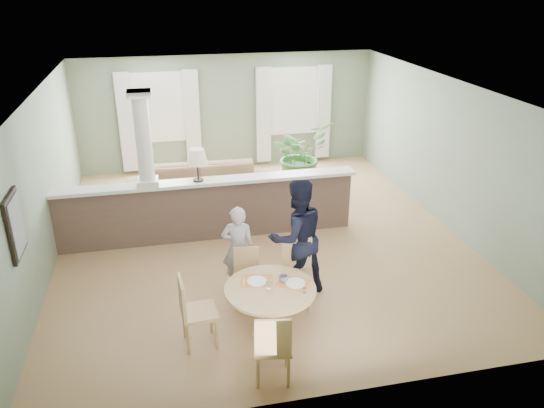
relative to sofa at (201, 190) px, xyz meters
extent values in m
plane|color=tan|center=(0.92, -1.48, -0.43)|extent=(8.00, 8.00, 0.00)
cube|color=gray|center=(0.92, 2.52, 0.92)|extent=(7.00, 0.02, 2.70)
cube|color=gray|center=(-2.58, -1.48, 0.92)|extent=(0.02, 8.00, 2.70)
cube|color=gray|center=(4.42, -1.48, 0.92)|extent=(0.02, 8.00, 2.70)
cube|color=gray|center=(0.92, -5.48, 0.92)|extent=(7.00, 0.02, 2.70)
cube|color=white|center=(0.92, -1.48, 2.27)|extent=(7.00, 8.00, 0.02)
cube|color=white|center=(-0.68, 2.49, 1.12)|extent=(1.10, 0.02, 1.50)
cube|color=white|center=(-0.68, 2.46, 1.12)|extent=(1.22, 0.04, 1.62)
cube|color=white|center=(2.52, 2.49, 1.12)|extent=(1.10, 0.02, 1.50)
cube|color=white|center=(2.52, 2.46, 1.12)|extent=(1.22, 0.04, 1.62)
cube|color=silver|center=(-1.43, 2.40, 0.82)|extent=(0.35, 0.10, 2.30)
cube|color=silver|center=(0.07, 2.40, 0.82)|extent=(0.35, 0.10, 2.30)
cube|color=silver|center=(1.77, 2.40, 0.82)|extent=(0.35, 0.10, 2.30)
cube|color=silver|center=(3.27, 2.40, 0.82)|extent=(0.35, 0.10, 2.30)
cube|color=black|center=(-2.55, -3.48, 1.12)|extent=(0.04, 0.62, 0.82)
cube|color=gray|center=(-2.52, -3.48, 1.12)|extent=(0.02, 0.52, 0.72)
cube|color=brown|center=(0.02, -1.28, 0.10)|extent=(5.20, 0.22, 1.05)
cube|color=white|center=(0.02, -1.28, 0.65)|extent=(5.32, 0.36, 0.06)
cube|color=white|center=(-0.98, -1.28, 0.73)|extent=(0.36, 0.36, 0.10)
cylinder|color=white|center=(-0.98, -1.28, 1.48)|extent=(0.26, 0.26, 1.39)
cube|color=white|center=(-0.98, -1.28, 2.22)|extent=(0.38, 0.38, 0.10)
cylinder|color=black|center=(-0.13, -1.28, 0.70)|extent=(0.18, 0.18, 0.03)
cylinder|color=black|center=(-0.13, -1.28, 0.85)|extent=(0.03, 0.03, 0.28)
cone|color=#F3E1C9|center=(-0.13, -1.28, 1.12)|extent=(0.36, 0.36, 0.26)
imported|color=#876349|center=(0.00, 0.00, 0.00)|extent=(2.96, 1.24, 0.85)
imported|color=#366B2B|center=(2.27, 0.88, 0.29)|extent=(1.70, 1.65, 1.44)
cylinder|color=tan|center=(0.49, -4.25, -0.41)|extent=(0.49, 0.49, 0.04)
cylinder|color=tan|center=(0.49, -4.25, -0.07)|extent=(0.13, 0.13, 0.64)
cylinder|color=tan|center=(0.49, -4.25, 0.27)|extent=(1.18, 1.18, 0.04)
cube|color=#B93429|center=(0.36, -4.05, 0.29)|extent=(0.47, 0.39, 0.01)
cube|color=#B93429|center=(0.82, -4.21, 0.29)|extent=(0.52, 0.48, 0.01)
cylinder|color=white|center=(0.36, -4.08, 0.30)|extent=(0.26, 0.26, 0.01)
cylinder|color=white|center=(0.83, -4.23, 0.30)|extent=(0.26, 0.26, 0.01)
cylinder|color=white|center=(0.47, -4.27, 0.34)|extent=(0.07, 0.07, 0.09)
cube|color=silver|center=(0.29, -4.11, 0.31)|extent=(0.05, 0.17, 0.00)
cube|color=silver|center=(0.19, -4.05, 0.30)|extent=(0.06, 0.21, 0.00)
cylinder|color=white|center=(0.89, -4.46, 0.32)|extent=(0.04, 0.04, 0.07)
cylinder|color=silver|center=(0.89, -4.46, 0.36)|extent=(0.04, 0.04, 0.01)
imported|color=#2A7AC6|center=(0.69, -4.15, 0.33)|extent=(0.14, 0.14, 0.09)
cube|color=tan|center=(0.31, -3.51, -0.02)|extent=(0.44, 0.44, 0.05)
cylinder|color=tan|center=(0.14, -3.64, -0.23)|extent=(0.04, 0.04, 0.39)
cylinder|color=tan|center=(0.44, -3.69, -0.23)|extent=(0.04, 0.04, 0.39)
cylinder|color=tan|center=(0.19, -3.33, -0.23)|extent=(0.04, 0.04, 0.39)
cylinder|color=tan|center=(0.49, -3.38, -0.23)|extent=(0.04, 0.04, 0.39)
cube|color=tan|center=(0.34, -3.34, 0.21)|extent=(0.36, 0.09, 0.42)
cube|color=tan|center=(1.01, -3.67, 0.05)|extent=(0.54, 0.54, 0.05)
cylinder|color=tan|center=(0.79, -3.81, -0.20)|extent=(0.04, 0.04, 0.46)
cylinder|color=tan|center=(1.14, -3.89, -0.20)|extent=(0.04, 0.04, 0.46)
cylinder|color=tan|center=(0.87, -3.46, -0.20)|extent=(0.04, 0.04, 0.46)
cylinder|color=tan|center=(1.22, -3.54, -0.20)|extent=(0.04, 0.04, 0.46)
cube|color=tan|center=(1.05, -3.48, 0.32)|extent=(0.42, 0.14, 0.49)
cube|color=tan|center=(0.35, -5.07, 0.04)|extent=(0.50, 0.50, 0.05)
cylinder|color=tan|center=(0.55, -4.92, -0.21)|extent=(0.04, 0.04, 0.44)
cylinder|color=tan|center=(0.21, -4.86, -0.21)|extent=(0.04, 0.04, 0.44)
cylinder|color=tan|center=(0.49, -5.27, -0.21)|extent=(0.04, 0.04, 0.44)
cylinder|color=tan|center=(0.14, -5.21, -0.21)|extent=(0.04, 0.04, 0.44)
cube|color=tan|center=(0.31, -5.26, 0.29)|extent=(0.41, 0.11, 0.47)
cube|color=tan|center=(-0.42, -4.25, 0.05)|extent=(0.47, 0.47, 0.05)
cylinder|color=tan|center=(-0.23, -4.41, -0.20)|extent=(0.04, 0.04, 0.45)
cylinder|color=tan|center=(-0.26, -4.06, -0.20)|extent=(0.04, 0.04, 0.45)
cylinder|color=tan|center=(-0.58, -4.44, -0.20)|extent=(0.04, 0.04, 0.45)
cylinder|color=tan|center=(-0.61, -4.08, -0.20)|extent=(0.04, 0.04, 0.45)
cube|color=tan|center=(-0.62, -4.26, 0.31)|extent=(0.07, 0.42, 0.48)
imported|color=#A5A5AB|center=(0.27, -3.06, 0.25)|extent=(0.56, 0.43, 1.35)
imported|color=black|center=(1.09, -3.30, 0.47)|extent=(0.98, 0.84, 1.78)
camera|label=1|loc=(-0.72, -9.88, 3.97)|focal=35.00mm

